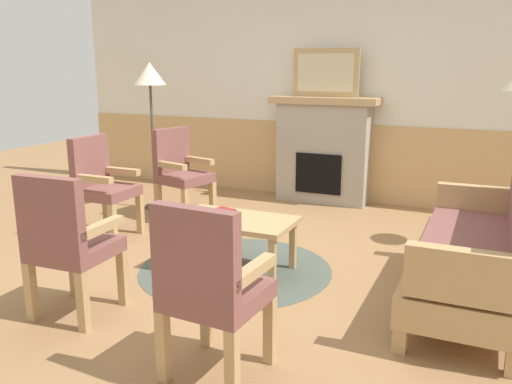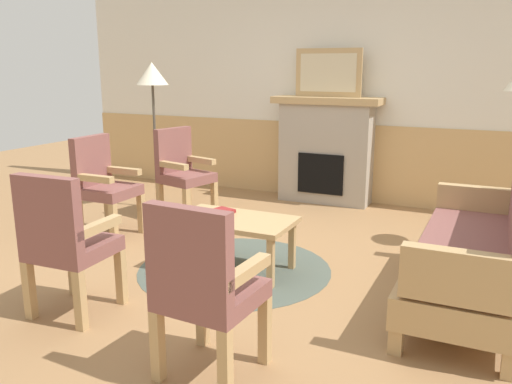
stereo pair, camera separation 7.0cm
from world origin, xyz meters
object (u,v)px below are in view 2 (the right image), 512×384
at_px(couch, 474,253).
at_px(floor_lamp_by_chairs, 152,83).
at_px(fireplace, 326,149).
at_px(framed_picture, 328,73).
at_px(armchair_by_window_left, 182,169).
at_px(armchair_front_center, 204,284).
at_px(coffee_table, 234,224).
at_px(book_on_table, 222,211).
at_px(armchair_front_left, 65,239).
at_px(armchair_near_fireplace, 103,182).

bearing_deg(couch, floor_lamp_by_chairs, 160.04).
distance_m(fireplace, framed_picture, 0.91).
distance_m(framed_picture, couch, 3.23).
distance_m(fireplace, armchair_by_window_left, 1.80).
relative_size(fireplace, armchair_front_center, 1.33).
xyz_separation_m(coffee_table, floor_lamp_by_chairs, (-1.74, 1.37, 1.06)).
distance_m(coffee_table, book_on_table, 0.20).
distance_m(fireplace, couch, 3.03).
relative_size(book_on_table, armchair_front_center, 0.18).
distance_m(fireplace, armchair_front_center, 3.97).
height_order(coffee_table, book_on_table, book_on_table).
distance_m(book_on_table, armchair_by_window_left, 1.52).
relative_size(book_on_table, armchair_by_window_left, 0.18).
bearing_deg(armchair_front_left, armchair_front_center, -11.70).
xyz_separation_m(book_on_table, armchair_near_fireplace, (-1.42, 0.19, 0.08)).
distance_m(couch, armchair_by_window_left, 3.24).
relative_size(framed_picture, floor_lamp_by_chairs, 0.48).
xyz_separation_m(coffee_table, armchair_front_center, (0.58, -1.44, 0.15)).
bearing_deg(framed_picture, couch, -52.59).
height_order(armchair_front_left, floor_lamp_by_chairs, floor_lamp_by_chairs).
xyz_separation_m(fireplace, armchair_front_left, (-0.59, -3.67, -0.11)).
bearing_deg(armchair_front_left, book_on_table, 70.24).
height_order(armchair_by_window_left, armchair_front_left, same).
height_order(fireplace, armchair_near_fireplace, fireplace).
distance_m(fireplace, book_on_table, 2.40).
height_order(fireplace, coffee_table, fireplace).
xyz_separation_m(framed_picture, armchair_front_center, (0.61, -3.92, -1.02)).
height_order(framed_picture, armchair_front_left, framed_picture).
bearing_deg(coffee_table, floor_lamp_by_chairs, 141.85).
relative_size(fireplace, armchair_front_left, 1.33).
xyz_separation_m(fireplace, armchair_near_fireplace, (-1.55, -2.20, -0.11)).
xyz_separation_m(fireplace, floor_lamp_by_chairs, (-1.71, -1.11, 0.80)).
distance_m(book_on_table, armchair_front_left, 1.36).
distance_m(armchair_by_window_left, armchair_front_left, 2.43).
relative_size(armchair_by_window_left, floor_lamp_by_chairs, 0.58).
xyz_separation_m(armchair_front_center, floor_lamp_by_chairs, (-2.31, 2.81, 0.91)).
height_order(armchair_by_window_left, armchair_front_center, same).
xyz_separation_m(couch, armchair_by_window_left, (-3.05, 1.07, 0.14)).
xyz_separation_m(book_on_table, armchair_front_center, (0.74, -1.53, 0.08)).
height_order(armchair_near_fireplace, armchair_front_center, same).
xyz_separation_m(fireplace, book_on_table, (-0.13, -2.39, -0.20)).
distance_m(armchair_near_fireplace, floor_lamp_by_chairs, 1.43).
bearing_deg(floor_lamp_by_chairs, armchair_near_fireplace, -81.92).
bearing_deg(armchair_by_window_left, floor_lamp_by_chairs, 156.74).
bearing_deg(coffee_table, framed_picture, 90.68).
bearing_deg(framed_picture, armchair_near_fireplace, -125.20).
bearing_deg(couch, book_on_table, 179.84).
bearing_deg(fireplace, armchair_by_window_left, -132.57).
relative_size(fireplace, framed_picture, 1.62).
bearing_deg(armchair_by_window_left, fireplace, 47.43).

